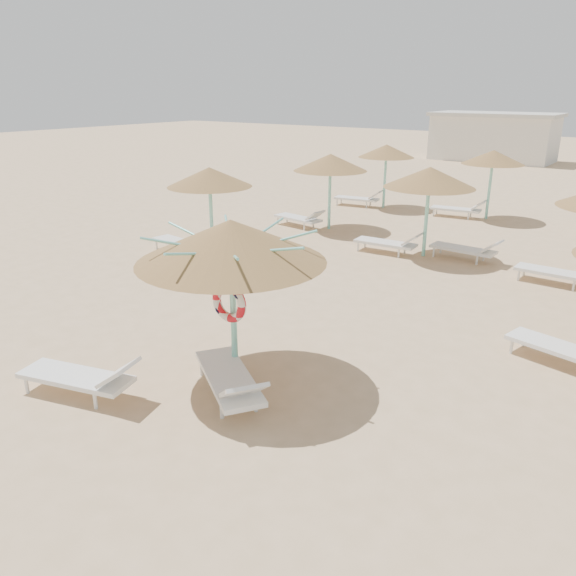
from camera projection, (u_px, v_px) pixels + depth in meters
The scene contains 6 objects.
ground at pixel (226, 384), 9.73m from camera, with size 120.00×120.00×0.00m, color tan.
main_palapa at pixel (231, 242), 9.19m from camera, with size 3.17×3.17×2.85m.
lounger_main_a at pixel (83, 377), 9.24m from camera, with size 2.20×1.16×0.76m.
lounger_main_b at pixel (231, 379), 9.10m from camera, with size 2.23×1.81×0.81m.
palapa_field at pixel (524, 187), 15.36m from camera, with size 19.92×13.62×2.71m.
service_hut at pixel (494, 137), 39.27m from camera, with size 8.40×4.40×3.25m.
Camera 1 is at (5.88, -6.37, 4.85)m, focal length 35.00 mm.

